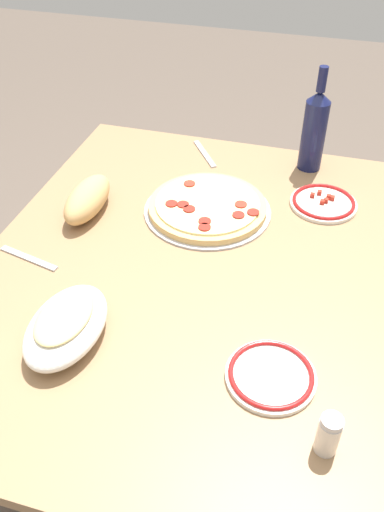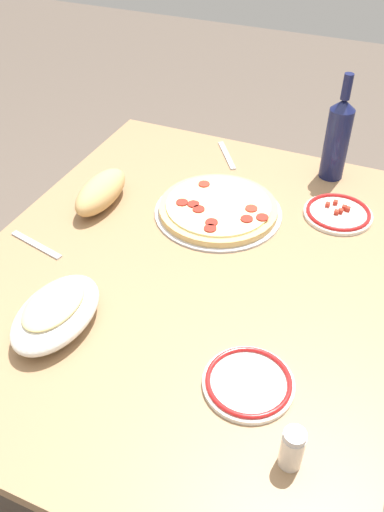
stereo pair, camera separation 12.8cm
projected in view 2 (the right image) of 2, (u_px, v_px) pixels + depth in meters
name	position (u px, v px, depth m)	size (l,w,h in m)	color
ground_plane	(192.00, 431.00, 1.76)	(8.00, 8.00, 0.00)	brown
dining_table	(192.00, 298.00, 1.37)	(1.26, 1.02, 0.72)	#93704C
pepperoni_pizza	(218.00, 209.00, 1.46)	(0.34, 0.34, 0.03)	#B7B7BC
baked_pasta_dish	(56.00, 311.00, 1.13)	(0.24, 0.15, 0.08)	white
wine_bottle	(337.00, 137.00, 1.53)	(0.07, 0.07, 0.31)	#141942
side_plate_near	(338.00, 213.00, 1.45)	(0.18, 0.18, 0.02)	white
side_plate_far	(248.00, 382.00, 1.03)	(0.18, 0.18, 0.02)	white
bread_loaf	(101.00, 192.00, 1.47)	(0.22, 0.09, 0.08)	tan
spice_shaker	(292.00, 449.00, 0.89)	(0.04, 0.04, 0.09)	silver
fork_left	(227.00, 155.00, 1.70)	(0.17, 0.02, 0.01)	#B7B7BC
fork_right	(36.00, 245.00, 1.36)	(0.17, 0.02, 0.01)	#B7B7BC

